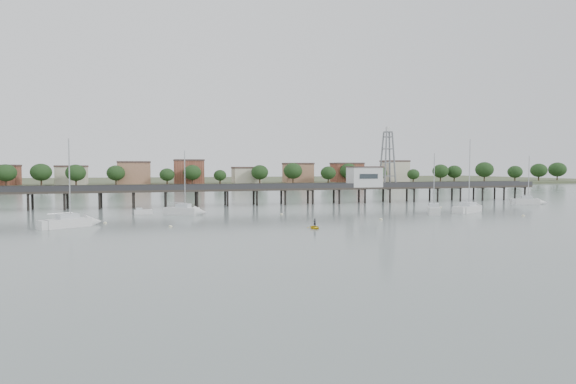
# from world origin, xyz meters

# --- Properties ---
(ground_plane) EXTENTS (500.00, 500.00, 0.00)m
(ground_plane) POSITION_xyz_m (0.00, 0.00, 0.00)
(ground_plane) COLOR gray
(ground_plane) RESTS_ON ground
(pier) EXTENTS (150.00, 5.00, 5.50)m
(pier) POSITION_xyz_m (0.00, 60.00, 3.79)
(pier) COLOR #2D2823
(pier) RESTS_ON ground
(pier_building) EXTENTS (8.40, 5.40, 5.30)m
(pier_building) POSITION_xyz_m (25.00, 60.00, 6.67)
(pier_building) COLOR silver
(pier_building) RESTS_ON ground
(lattice_tower) EXTENTS (3.20, 3.20, 15.50)m
(lattice_tower) POSITION_xyz_m (31.50, 60.00, 11.10)
(lattice_tower) COLOR slate
(lattice_tower) RESTS_ON ground
(sailboat_d) EXTENTS (9.68, 7.08, 15.63)m
(sailboat_d) POSITION_xyz_m (35.57, 31.32, 0.63)
(sailboat_d) COLOR silver
(sailboat_d) RESTS_ON ground
(sailboat_a) EXTENTS (8.67, 6.75, 14.26)m
(sailboat_a) POSITION_xyz_m (-38.50, 27.08, 0.64)
(sailboat_a) COLOR silver
(sailboat_a) RESTS_ON ground
(sailboat_c) EXTENTS (5.67, 7.60, 12.48)m
(sailboat_c) POSITION_xyz_m (26.46, 30.89, 0.65)
(sailboat_c) COLOR silver
(sailboat_c) RESTS_ON ground
(sailboat_b) EXTENTS (7.86, 5.96, 12.93)m
(sailboat_b) POSITION_xyz_m (-20.49, 41.29, 0.64)
(sailboat_b) COLOR silver
(sailboat_b) RESTS_ON ground
(sailboat_e) EXTENTS (7.74, 5.09, 12.47)m
(sailboat_e) POSITION_xyz_m (62.23, 44.05, 0.65)
(sailboat_e) COLOR silver
(sailboat_e) RESTS_ON ground
(white_tender) EXTENTS (3.49, 1.72, 1.31)m
(white_tender) POSITION_xyz_m (-29.10, 44.91, 0.40)
(white_tender) COLOR silver
(white_tender) RESTS_ON ground
(yellow_dinghy) EXTENTS (1.97, 0.72, 2.71)m
(yellow_dinghy) POSITION_xyz_m (-4.06, 14.67, 0.00)
(yellow_dinghy) COLOR yellow
(yellow_dinghy) RESTS_ON ground
(dinghy_occupant) EXTENTS (0.82, 1.30, 0.29)m
(dinghy_occupant) POSITION_xyz_m (-4.06, 14.67, 0.00)
(dinghy_occupant) COLOR black
(dinghy_occupant) RESTS_ON ground
(mooring_buoys) EXTENTS (74.32, 20.86, 0.39)m
(mooring_buoys) POSITION_xyz_m (3.68, 28.83, 0.08)
(mooring_buoys) COLOR #F2ECBC
(mooring_buoys) RESTS_ON ground
(far_shore) EXTENTS (500.00, 170.00, 10.40)m
(far_shore) POSITION_xyz_m (0.36, 239.58, 0.95)
(far_shore) COLOR #475133
(far_shore) RESTS_ON ground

